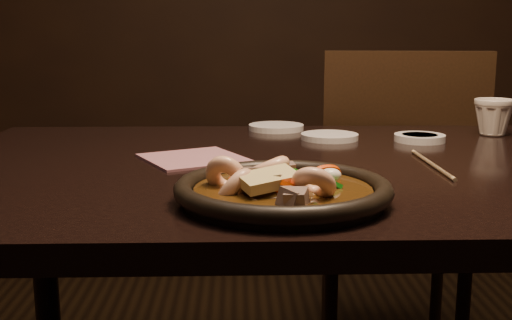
{
  "coord_description": "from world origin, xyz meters",
  "views": [
    {
      "loc": [
        -0.25,
        -1.13,
        0.98
      ],
      "look_at": [
        -0.22,
        -0.23,
        0.8
      ],
      "focal_mm": 45.0,
      "sensor_mm": 36.0,
      "label": 1
    }
  ],
  "objects_px": {
    "table": "(372,202)",
    "plate": "(283,191)",
    "chair": "(396,203)",
    "tea_cup": "(493,116)"
  },
  "relations": [
    {
      "from": "table",
      "to": "plate",
      "type": "relative_size",
      "value": 5.32
    },
    {
      "from": "table",
      "to": "plate",
      "type": "xyz_separation_m",
      "value": [
        -0.18,
        -0.28,
        0.09
      ]
    },
    {
      "from": "table",
      "to": "tea_cup",
      "type": "distance_m",
      "value": 0.46
    },
    {
      "from": "plate",
      "to": "tea_cup",
      "type": "bearing_deg",
      "value": 47.77
    },
    {
      "from": "chair",
      "to": "plate",
      "type": "xyz_separation_m",
      "value": [
        -0.38,
        -0.88,
        0.26
      ]
    },
    {
      "from": "table",
      "to": "tea_cup",
      "type": "relative_size",
      "value": 18.02
    },
    {
      "from": "chair",
      "to": "tea_cup",
      "type": "height_order",
      "value": "chair"
    },
    {
      "from": "chair",
      "to": "table",
      "type": "bearing_deg",
      "value": 78.57
    },
    {
      "from": "chair",
      "to": "tea_cup",
      "type": "xyz_separation_m",
      "value": [
        0.13,
        -0.31,
        0.29
      ]
    },
    {
      "from": "table",
      "to": "plate",
      "type": "distance_m",
      "value": 0.35
    }
  ]
}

